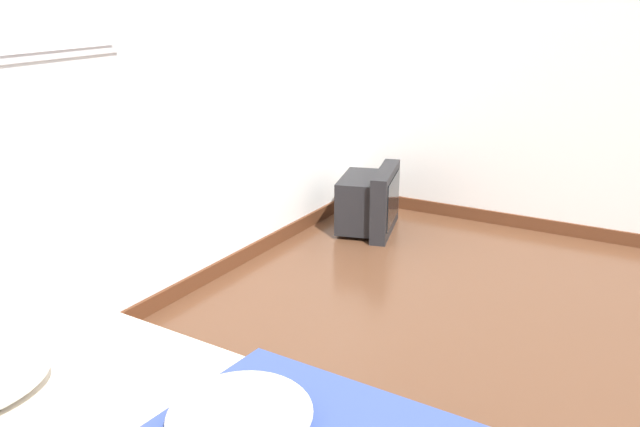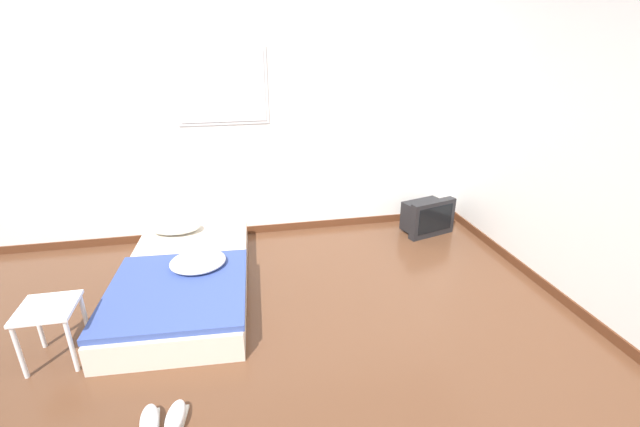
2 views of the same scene
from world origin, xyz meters
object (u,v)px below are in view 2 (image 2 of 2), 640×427
side_stool (49,317)px  sneaker_pair (163,420)px  crt_tv (426,216)px  mattress_bed (185,277)px

side_stool → sneaker_pair: side_stool is taller
crt_tv → side_stool: side_stool is taller
mattress_bed → sneaker_pair: mattress_bed is taller
crt_tv → sneaker_pair: bearing=-140.0°
mattress_bed → side_stool: 1.15m
side_stool → sneaker_pair: (0.82, -0.78, -0.32)m
side_stool → crt_tv: bearing=23.2°
crt_tv → sneaker_pair: 3.61m
crt_tv → side_stool: size_ratio=1.37×
mattress_bed → side_stool: bearing=-138.0°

